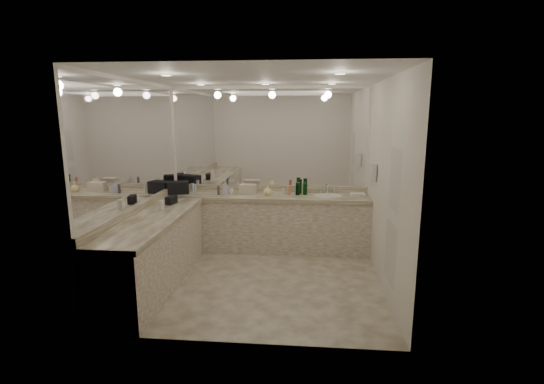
# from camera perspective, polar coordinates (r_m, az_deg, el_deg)

# --- Properties ---
(floor) EXTENTS (3.20, 3.20, 0.00)m
(floor) POSITION_cam_1_polar(r_m,az_deg,el_deg) (5.38, -1.93, -12.46)
(floor) COLOR beige
(floor) RESTS_ON ground
(ceiling) EXTENTS (3.20, 3.20, 0.00)m
(ceiling) POSITION_cam_1_polar(r_m,az_deg,el_deg) (4.94, -2.14, 16.33)
(ceiling) COLOR white
(ceiling) RESTS_ON floor
(wall_back) EXTENTS (3.20, 0.02, 2.60)m
(wall_back) POSITION_cam_1_polar(r_m,az_deg,el_deg) (6.47, -0.39, 3.61)
(wall_back) COLOR white
(wall_back) RESTS_ON floor
(wall_left) EXTENTS (0.02, 3.00, 2.60)m
(wall_left) POSITION_cam_1_polar(r_m,az_deg,el_deg) (5.43, -19.03, 1.50)
(wall_left) COLOR white
(wall_left) RESTS_ON floor
(wall_right) EXTENTS (0.02, 3.00, 2.60)m
(wall_right) POSITION_cam_1_polar(r_m,az_deg,el_deg) (5.06, 16.27, 0.99)
(wall_right) COLOR white
(wall_right) RESTS_ON floor
(vanity_back_base) EXTENTS (3.20, 0.60, 0.84)m
(vanity_back_base) POSITION_cam_1_polar(r_m,az_deg,el_deg) (6.36, -0.64, -4.64)
(vanity_back_base) COLOR silver
(vanity_back_base) RESTS_ON floor
(vanity_back_top) EXTENTS (3.20, 0.64, 0.06)m
(vanity_back_top) POSITION_cam_1_polar(r_m,az_deg,el_deg) (6.24, -0.66, -0.69)
(vanity_back_top) COLOR beige
(vanity_back_top) RESTS_ON vanity_back_base
(vanity_left_base) EXTENTS (0.60, 2.40, 0.84)m
(vanity_left_base) POSITION_cam_1_polar(r_m,az_deg,el_deg) (5.26, -16.72, -8.57)
(vanity_left_base) COLOR silver
(vanity_left_base) RESTS_ON floor
(vanity_left_top) EXTENTS (0.64, 2.42, 0.06)m
(vanity_left_top) POSITION_cam_1_polar(r_m,az_deg,el_deg) (5.13, -16.90, -3.84)
(vanity_left_top) COLOR beige
(vanity_left_top) RESTS_ON vanity_left_base
(backsplash_back) EXTENTS (3.20, 0.04, 0.10)m
(backsplash_back) POSITION_cam_1_polar(r_m,az_deg,el_deg) (6.51, -0.40, 0.53)
(backsplash_back) COLOR beige
(backsplash_back) RESTS_ON vanity_back_top
(backsplash_left) EXTENTS (0.04, 3.00, 0.10)m
(backsplash_left) POSITION_cam_1_polar(r_m,az_deg,el_deg) (5.49, -18.61, -2.10)
(backsplash_left) COLOR beige
(backsplash_left) RESTS_ON vanity_left_top
(mirror_back) EXTENTS (3.12, 0.01, 1.55)m
(mirror_back) POSITION_cam_1_polar(r_m,az_deg,el_deg) (6.41, -0.41, 7.80)
(mirror_back) COLOR white
(mirror_back) RESTS_ON wall_back
(mirror_left) EXTENTS (0.01, 2.92, 1.55)m
(mirror_left) POSITION_cam_1_polar(r_m,az_deg,el_deg) (5.37, -19.24, 6.50)
(mirror_left) COLOR white
(mirror_left) RESTS_ON wall_left
(sink) EXTENTS (0.44, 0.44, 0.03)m
(sink) POSITION_cam_1_polar(r_m,az_deg,el_deg) (6.23, 8.09, -0.60)
(sink) COLOR white
(sink) RESTS_ON vanity_back_top
(faucet) EXTENTS (0.24, 0.16, 0.14)m
(faucet) POSITION_cam_1_polar(r_m,az_deg,el_deg) (6.42, 8.01, 0.44)
(faucet) COLOR silver
(faucet) RESTS_ON vanity_back_top
(wall_phone) EXTENTS (0.06, 0.10, 0.24)m
(wall_phone) POSITION_cam_1_polar(r_m,az_deg,el_deg) (5.72, 14.53, 2.74)
(wall_phone) COLOR white
(wall_phone) RESTS_ON wall_right
(door) EXTENTS (0.02, 0.82, 2.10)m
(door) POSITION_cam_1_polar(r_m,az_deg,el_deg) (4.63, 17.11, -3.16)
(door) COLOR white
(door) RESTS_ON wall_right
(black_toiletry_bag) EXTENTS (0.39, 0.31, 0.19)m
(black_toiletry_bag) POSITION_cam_1_polar(r_m,az_deg,el_deg) (6.49, -13.46, 0.61)
(black_toiletry_bag) COLOR black
(black_toiletry_bag) RESTS_ON vanity_back_top
(black_bag_spill) EXTENTS (0.13, 0.21, 0.11)m
(black_bag_spill) POSITION_cam_1_polar(r_m,az_deg,el_deg) (5.77, -14.38, -1.18)
(black_bag_spill) COLOR black
(black_bag_spill) RESTS_ON vanity_left_top
(cream_cosmetic_case) EXTENTS (0.28, 0.19, 0.15)m
(cream_cosmetic_case) POSITION_cam_1_polar(r_m,az_deg,el_deg) (6.33, -3.48, 0.44)
(cream_cosmetic_case) COLOR beige
(cream_cosmetic_case) RESTS_ON vanity_back_top
(hand_towel) EXTENTS (0.24, 0.18, 0.04)m
(hand_towel) POSITION_cam_1_polar(r_m,az_deg,el_deg) (6.31, 12.30, -0.37)
(hand_towel) COLOR white
(hand_towel) RESTS_ON vanity_back_top
(lotion_left) EXTENTS (0.06, 0.06, 0.13)m
(lotion_left) POSITION_cam_1_polar(r_m,az_deg,el_deg) (5.42, -15.72, -1.93)
(lotion_left) COLOR white
(lotion_left) RESTS_ON vanity_left_top
(soap_bottle_a) EXTENTS (0.11, 0.11, 0.21)m
(soap_bottle_a) POSITION_cam_1_polar(r_m,az_deg,el_deg) (6.38, -6.87, 0.73)
(soap_bottle_a) COLOR silver
(soap_bottle_a) RESTS_ON vanity_back_top
(soap_bottle_b) EXTENTS (0.09, 0.09, 0.18)m
(soap_bottle_b) POSITION_cam_1_polar(r_m,az_deg,el_deg) (6.33, -6.68, 0.49)
(soap_bottle_b) COLOR silver
(soap_bottle_b) RESTS_ON vanity_back_top
(soap_bottle_c) EXTENTS (0.16, 0.16, 0.16)m
(soap_bottle_c) POSITION_cam_1_polar(r_m,az_deg,el_deg) (6.19, -0.61, 0.27)
(soap_bottle_c) COLOR #FFEEA1
(soap_bottle_c) RESTS_ON vanity_back_top
(green_bottle_0) EXTENTS (0.07, 0.07, 0.18)m
(green_bottle_0) POSITION_cam_1_polar(r_m,az_deg,el_deg) (6.34, 3.98, 0.59)
(green_bottle_0) COLOR #094715
(green_bottle_0) RESTS_ON vanity_back_top
(green_bottle_1) EXTENTS (0.07, 0.07, 0.19)m
(green_bottle_1) POSITION_cam_1_polar(r_m,az_deg,el_deg) (6.27, 4.82, 0.48)
(green_bottle_1) COLOR #094715
(green_bottle_1) RESTS_ON vanity_back_top
(green_bottle_2) EXTENTS (0.06, 0.06, 0.19)m
(green_bottle_2) POSITION_cam_1_polar(r_m,az_deg,el_deg) (6.23, 3.73, 0.46)
(green_bottle_2) COLOR #094715
(green_bottle_2) RESTS_ON vanity_back_top
(amenity_bottle_0) EXTENTS (0.05, 0.05, 0.15)m
(amenity_bottle_0) POSITION_cam_1_polar(r_m,az_deg,el_deg) (6.22, 2.44, 0.24)
(amenity_bottle_0) COLOR #E57F66
(amenity_bottle_0) RESTS_ON vanity_back_top
(amenity_bottle_1) EXTENTS (0.04, 0.04, 0.15)m
(amenity_bottle_1) POSITION_cam_1_polar(r_m,az_deg,el_deg) (6.28, -7.73, 0.24)
(amenity_bottle_1) COLOR #3F3F4C
(amenity_bottle_1) RESTS_ON vanity_back_top
(amenity_bottle_2) EXTENTS (0.05, 0.05, 0.09)m
(amenity_bottle_2) POSITION_cam_1_polar(r_m,az_deg,el_deg) (6.31, 1.67, 0.14)
(amenity_bottle_2) COLOR silver
(amenity_bottle_2) RESTS_ON vanity_back_top
(amenity_bottle_3) EXTENTS (0.05, 0.05, 0.14)m
(amenity_bottle_3) POSITION_cam_1_polar(r_m,az_deg,el_deg) (6.60, -11.41, 0.64)
(amenity_bottle_3) COLOR silver
(amenity_bottle_3) RESTS_ON vanity_back_top
(amenity_bottle_4) EXTENTS (0.04, 0.04, 0.14)m
(amenity_bottle_4) POSITION_cam_1_polar(r_m,az_deg,el_deg) (6.46, -11.05, 0.43)
(amenity_bottle_4) COLOR silver
(amenity_bottle_4) RESTS_ON vanity_back_top
(amenity_bottle_5) EXTENTS (0.05, 0.05, 0.09)m
(amenity_bottle_5) POSITION_cam_1_polar(r_m,az_deg,el_deg) (6.33, -5.88, 0.13)
(amenity_bottle_5) COLOR white
(amenity_bottle_5) RESTS_ON vanity_back_top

